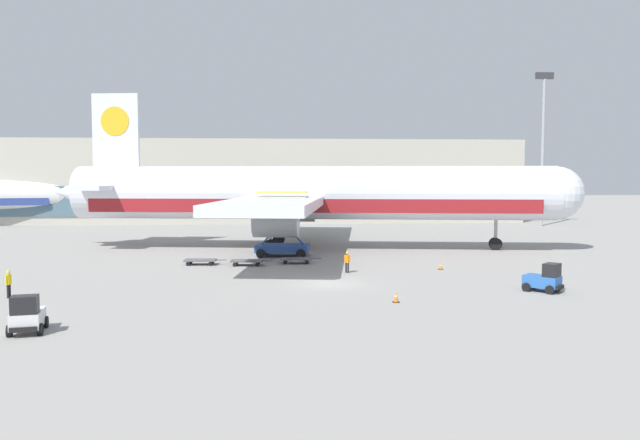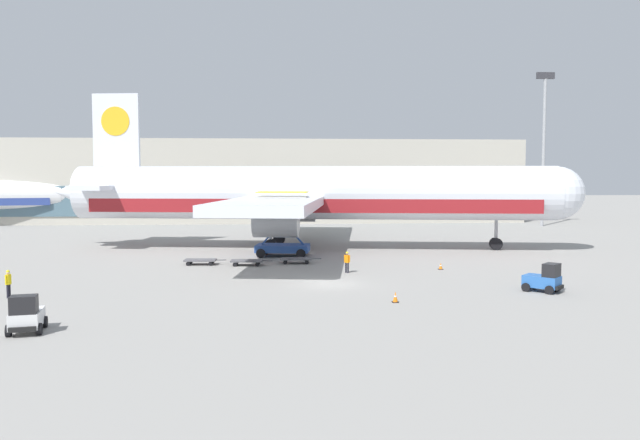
{
  "view_description": "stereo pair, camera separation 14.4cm",
  "coord_description": "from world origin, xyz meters",
  "px_view_note": "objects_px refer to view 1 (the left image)",
  "views": [
    {
      "loc": [
        -4.08,
        -45.21,
        7.97
      ],
      "look_at": [
        0.04,
        10.18,
        4.0
      ],
      "focal_mm": 35.0,
      "sensor_mm": 36.0,
      "label": 1
    },
    {
      "loc": [
        -3.93,
        -45.22,
        7.97
      ],
      "look_at": [
        0.04,
        10.18,
        4.0
      ],
      "focal_mm": 35.0,
      "sensor_mm": 36.0,
      "label": 2
    }
  ],
  "objects_px": {
    "baggage_tug_mid": "(545,279)",
    "ground_crew_near": "(347,260)",
    "airplane_main": "(305,195)",
    "traffic_cone_near": "(441,266)",
    "baggage_tug_foreground": "(27,316)",
    "baggage_dolly_lead": "(200,260)",
    "baggage_dolly_third": "(296,259)",
    "scissor_lift_loader": "(283,232)",
    "ground_crew_far": "(8,281)",
    "baggage_dolly_second": "(247,261)",
    "traffic_cone_far": "(396,297)",
    "light_mast": "(543,138)"
  },
  "relations": [
    {
      "from": "baggage_tug_mid",
      "to": "ground_crew_near",
      "type": "relative_size",
      "value": 1.56
    },
    {
      "from": "airplane_main",
      "to": "traffic_cone_near",
      "type": "height_order",
      "value": "airplane_main"
    },
    {
      "from": "baggage_tug_foreground",
      "to": "baggage_dolly_lead",
      "type": "xyz_separation_m",
      "value": [
        5.93,
        23.82,
        -0.49
      ]
    },
    {
      "from": "baggage_dolly_third",
      "to": "scissor_lift_loader",
      "type": "bearing_deg",
      "value": 105.26
    },
    {
      "from": "ground_crew_far",
      "to": "baggage_tug_foreground",
      "type": "bearing_deg",
      "value": 37.96
    },
    {
      "from": "baggage_tug_foreground",
      "to": "baggage_dolly_second",
      "type": "relative_size",
      "value": 0.71
    },
    {
      "from": "ground_crew_far",
      "to": "baggage_tug_mid",
      "type": "bearing_deg",
      "value": 100.42
    },
    {
      "from": "baggage_dolly_third",
      "to": "ground_crew_far",
      "type": "bearing_deg",
      "value": -140.2
    },
    {
      "from": "traffic_cone_far",
      "to": "ground_crew_far",
      "type": "bearing_deg",
      "value": 172.49
    },
    {
      "from": "scissor_lift_loader",
      "to": "traffic_cone_far",
      "type": "relative_size",
      "value": 9.2
    },
    {
      "from": "traffic_cone_far",
      "to": "baggage_dolly_second",
      "type": "bearing_deg",
      "value": 120.75
    },
    {
      "from": "light_mast",
      "to": "airplane_main",
      "type": "height_order",
      "value": "light_mast"
    },
    {
      "from": "baggage_dolly_lead",
      "to": "traffic_cone_near",
      "type": "distance_m",
      "value": 21.14
    },
    {
      "from": "airplane_main",
      "to": "baggage_dolly_third",
      "type": "bearing_deg",
      "value": -88.6
    },
    {
      "from": "light_mast",
      "to": "traffic_cone_near",
      "type": "xyz_separation_m",
      "value": [
        -28.07,
        -43.86,
        -13.57
      ]
    },
    {
      "from": "baggage_dolly_lead",
      "to": "traffic_cone_near",
      "type": "bearing_deg",
      "value": -9.13
    },
    {
      "from": "scissor_lift_loader",
      "to": "traffic_cone_near",
      "type": "bearing_deg",
      "value": -28.03
    },
    {
      "from": "light_mast",
      "to": "traffic_cone_near",
      "type": "distance_m",
      "value": 53.81
    },
    {
      "from": "ground_crew_near",
      "to": "baggage_dolly_lead",
      "type": "bearing_deg",
      "value": 13.18
    },
    {
      "from": "light_mast",
      "to": "baggage_dolly_second",
      "type": "relative_size",
      "value": 6.43
    },
    {
      "from": "traffic_cone_far",
      "to": "baggage_tug_foreground",
      "type": "bearing_deg",
      "value": -162.98
    },
    {
      "from": "baggage_tug_foreground",
      "to": "traffic_cone_far",
      "type": "xyz_separation_m",
      "value": [
        20.14,
        6.16,
        -0.54
      ]
    },
    {
      "from": "light_mast",
      "to": "baggage_dolly_second",
      "type": "height_order",
      "value": "light_mast"
    },
    {
      "from": "baggage_dolly_second",
      "to": "baggage_dolly_third",
      "type": "xyz_separation_m",
      "value": [
        4.43,
        1.05,
        0.0
      ]
    },
    {
      "from": "baggage_tug_foreground",
      "to": "baggage_dolly_third",
      "type": "height_order",
      "value": "baggage_tug_foreground"
    },
    {
      "from": "baggage_dolly_lead",
      "to": "ground_crew_far",
      "type": "bearing_deg",
      "value": -124.11
    },
    {
      "from": "light_mast",
      "to": "scissor_lift_loader",
      "type": "distance_m",
      "value": 54.83
    },
    {
      "from": "baggage_dolly_third",
      "to": "ground_crew_far",
      "type": "relative_size",
      "value": 2.04
    },
    {
      "from": "airplane_main",
      "to": "baggage_tug_mid",
      "type": "distance_m",
      "value": 31.22
    },
    {
      "from": "baggage_tug_foreground",
      "to": "ground_crew_near",
      "type": "distance_m",
      "value": 25.99
    },
    {
      "from": "baggage_tug_mid",
      "to": "baggage_dolly_third",
      "type": "height_order",
      "value": "baggage_tug_mid"
    },
    {
      "from": "airplane_main",
      "to": "baggage_dolly_second",
      "type": "xyz_separation_m",
      "value": [
        -5.83,
        -12.79,
        -5.45
      ]
    },
    {
      "from": "light_mast",
      "to": "baggage_dolly_second",
      "type": "distance_m",
      "value": 61.64
    },
    {
      "from": "scissor_lift_loader",
      "to": "baggage_dolly_lead",
      "type": "relative_size",
      "value": 1.71
    },
    {
      "from": "baggage_dolly_lead",
      "to": "ground_crew_far",
      "type": "relative_size",
      "value": 2.04
    },
    {
      "from": "baggage_dolly_third",
      "to": "baggage_tug_foreground",
      "type": "bearing_deg",
      "value": -118.49
    },
    {
      "from": "baggage_tug_mid",
      "to": "scissor_lift_loader",
      "type": "bearing_deg",
      "value": 175.26
    },
    {
      "from": "airplane_main",
      "to": "baggage_tug_mid",
      "type": "relative_size",
      "value": 21.1
    },
    {
      "from": "baggage_dolly_third",
      "to": "traffic_cone_near",
      "type": "height_order",
      "value": "traffic_cone_near"
    },
    {
      "from": "scissor_lift_loader",
      "to": "baggage_tug_foreground",
      "type": "distance_m",
      "value": 32.22
    },
    {
      "from": "baggage_dolly_second",
      "to": "traffic_cone_far",
      "type": "distance_m",
      "value": 19.66
    },
    {
      "from": "baggage_dolly_third",
      "to": "ground_crew_near",
      "type": "height_order",
      "value": "ground_crew_near"
    },
    {
      "from": "light_mast",
      "to": "baggage_tug_foreground",
      "type": "distance_m",
      "value": 84.74
    },
    {
      "from": "traffic_cone_near",
      "to": "ground_crew_far",
      "type": "bearing_deg",
      "value": -162.18
    },
    {
      "from": "scissor_lift_loader",
      "to": "baggage_tug_foreground",
      "type": "height_order",
      "value": "scissor_lift_loader"
    },
    {
      "from": "scissor_lift_loader",
      "to": "baggage_dolly_third",
      "type": "xyz_separation_m",
      "value": [
        1.17,
        -5.17,
        -1.98
      ]
    },
    {
      "from": "airplane_main",
      "to": "baggage_dolly_third",
      "type": "relative_size",
      "value": 15.51
    },
    {
      "from": "scissor_lift_loader",
      "to": "baggage_dolly_third",
      "type": "relative_size",
      "value": 1.71
    },
    {
      "from": "airplane_main",
      "to": "traffic_cone_far",
      "type": "height_order",
      "value": "airplane_main"
    },
    {
      "from": "ground_crew_near",
      "to": "ground_crew_far",
      "type": "bearing_deg",
      "value": 57.82
    }
  ]
}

